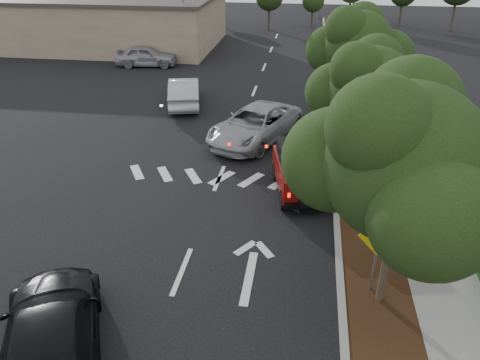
% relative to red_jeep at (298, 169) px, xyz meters
% --- Properties ---
extents(ground, '(120.00, 120.00, 0.00)m').
position_rel_red_jeep_xyz_m(ground, '(-3.17, -5.41, -0.95)').
color(ground, black).
rests_on(ground, ground).
extents(curb, '(0.20, 70.00, 0.15)m').
position_rel_red_jeep_xyz_m(curb, '(1.43, 6.59, -0.87)').
color(curb, '#9E9B93').
rests_on(curb, ground).
extents(planting_strip, '(1.80, 70.00, 0.12)m').
position_rel_red_jeep_xyz_m(planting_strip, '(2.43, 6.59, -0.89)').
color(planting_strip, black).
rests_on(planting_strip, ground).
extents(sidewalk, '(2.00, 70.00, 0.12)m').
position_rel_red_jeep_xyz_m(sidewalk, '(4.33, 6.59, -0.89)').
color(sidewalk, gray).
rests_on(sidewalk, ground).
extents(hedge, '(0.80, 70.00, 0.80)m').
position_rel_red_jeep_xyz_m(hedge, '(5.73, 6.59, -0.55)').
color(hedge, black).
rests_on(hedge, ground).
extents(commercial_building, '(22.00, 12.00, 4.00)m').
position_rel_red_jeep_xyz_m(commercial_building, '(-19.17, 24.59, 1.05)').
color(commercial_building, gray).
rests_on(commercial_building, ground).
extents(transmission_tower, '(7.00, 4.00, 28.00)m').
position_rel_red_jeep_xyz_m(transmission_tower, '(2.83, 42.59, -0.95)').
color(transmission_tower, slate).
rests_on(transmission_tower, ground).
extents(street_tree_near, '(3.80, 3.80, 5.92)m').
position_rel_red_jeep_xyz_m(street_tree_near, '(2.43, -5.91, -0.95)').
color(street_tree_near, black).
rests_on(street_tree_near, ground).
extents(street_tree_mid, '(3.20, 3.20, 5.32)m').
position_rel_red_jeep_xyz_m(street_tree_mid, '(2.43, 1.09, -0.95)').
color(street_tree_mid, black).
rests_on(street_tree_mid, ground).
extents(street_tree_far, '(3.40, 3.40, 5.62)m').
position_rel_red_jeep_xyz_m(street_tree_far, '(2.43, 7.59, -0.95)').
color(street_tree_far, black).
rests_on(street_tree_far, ground).
extents(light_pole_a, '(2.00, 0.22, 9.00)m').
position_rel_red_jeep_xyz_m(light_pole_a, '(-9.67, 20.59, -0.95)').
color(light_pole_a, slate).
rests_on(light_pole_a, ground).
extents(light_pole_b, '(2.00, 0.22, 9.00)m').
position_rel_red_jeep_xyz_m(light_pole_b, '(-10.67, 32.59, -0.95)').
color(light_pole_b, slate).
rests_on(light_pole_b, ground).
extents(red_jeep, '(2.22, 3.80, 1.87)m').
position_rel_red_jeep_xyz_m(red_jeep, '(0.00, 0.00, 0.00)').
color(red_jeep, black).
rests_on(red_jeep, ground).
extents(silver_suv_ahead, '(4.69, 6.27, 1.58)m').
position_rel_red_jeep_xyz_m(silver_suv_ahead, '(-2.21, 4.72, -0.16)').
color(silver_suv_ahead, '#9CA0A3').
rests_on(silver_suv_ahead, ground).
extents(black_suv_oncoming, '(4.23, 5.77, 1.55)m').
position_rel_red_jeep_xyz_m(black_suv_oncoming, '(-5.23, -8.98, -0.17)').
color(black_suv_oncoming, black).
rests_on(black_suv_oncoming, ground).
extents(silver_sedan_oncoming, '(2.74, 5.04, 1.57)m').
position_rel_red_jeep_xyz_m(silver_sedan_oncoming, '(-6.85, 9.33, -0.16)').
color(silver_sedan_oncoming, '#B9BBC2').
rests_on(silver_sedan_oncoming, ground).
extents(parked_suv, '(4.68, 2.38, 1.53)m').
position_rel_red_jeep_xyz_m(parked_suv, '(-11.88, 17.60, -0.18)').
color(parked_suv, '#9FA0A6').
rests_on(parked_suv, ground).
extents(speed_hump_sign, '(1.06, 0.13, 2.26)m').
position_rel_red_jeep_xyz_m(speed_hump_sign, '(2.23, -5.56, 0.62)').
color(speed_hump_sign, slate).
rests_on(speed_hump_sign, ground).
extents(terracotta_planter, '(0.79, 0.79, 1.38)m').
position_rel_red_jeep_xyz_m(terracotta_planter, '(5.23, -2.32, -0.02)').
color(terracotta_planter, brown).
rests_on(terracotta_planter, ground).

